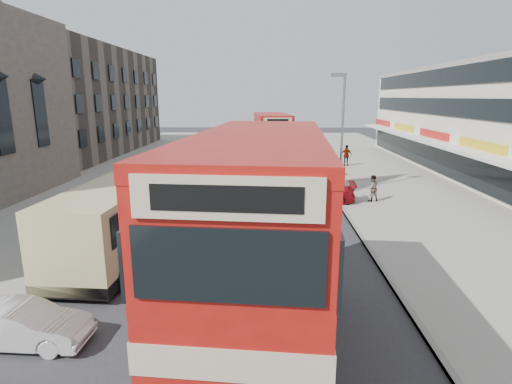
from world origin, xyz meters
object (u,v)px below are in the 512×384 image
(street_lamp, at_px, (341,125))
(coach, at_px, (130,209))
(pedestrian_near, at_px, (372,188))
(pedestrian_far, at_px, (346,155))
(cyclist, at_px, (308,173))
(bus_second, at_px, (272,145))
(car_right_c, at_px, (302,157))
(car_right_a, at_px, (315,192))
(car_right_b, at_px, (306,181))
(bus_main, at_px, (260,253))
(car_left_front, at_px, (23,325))

(street_lamp, distance_m, coach, 15.45)
(street_lamp, distance_m, pedestrian_near, 4.83)
(pedestrian_far, height_order, cyclist, pedestrian_far)
(street_lamp, bearing_deg, cyclist, 114.75)
(coach, xyz_separation_m, pedestrian_near, (12.76, 7.84, -0.71))
(bus_second, distance_m, car_right_c, 7.50)
(street_lamp, relative_size, car_right_a, 1.65)
(car_right_c, relative_size, cyclist, 1.91)
(car_right_b, xyz_separation_m, pedestrian_near, (3.78, -4.27, 0.45))
(bus_second, xyz_separation_m, car_right_b, (2.49, -4.59, -2.11))
(car_right_c, bearing_deg, pedestrian_far, 63.79)
(bus_second, xyz_separation_m, pedestrian_far, (7.15, 4.63, -1.52))
(street_lamp, distance_m, bus_second, 8.13)
(bus_second, height_order, pedestrian_near, bus_second)
(car_right_a, distance_m, car_right_b, 4.33)
(bus_second, bearing_deg, car_right_c, -120.97)
(bus_main, height_order, bus_second, bus_main)
(pedestrian_far, bearing_deg, pedestrian_near, -101.76)
(street_lamp, bearing_deg, coach, -137.00)
(car_right_a, bearing_deg, car_right_b, -173.20)
(car_right_a, distance_m, car_right_c, 15.46)
(street_lamp, relative_size, bus_main, 0.78)
(pedestrian_near, bearing_deg, car_right_c, -92.66)
(car_right_b, distance_m, car_right_c, 11.15)
(street_lamp, bearing_deg, bus_second, 125.81)
(bus_main, relative_size, car_left_front, 2.92)
(coach, xyz_separation_m, car_right_c, (9.57, 23.23, -1.03))
(car_left_front, height_order, car_right_c, car_right_c)
(coach, height_order, car_right_a, coach)
(car_right_c, distance_m, pedestrian_near, 15.73)
(car_left_front, relative_size, cyclist, 1.69)
(car_right_a, distance_m, cyclist, 6.33)
(street_lamp, relative_size, car_right_c, 2.02)
(coach, relative_size, cyclist, 5.26)
(car_left_front, xyz_separation_m, pedestrian_far, (14.06, 28.89, 0.55))
(car_left_front, distance_m, car_right_c, 32.38)
(bus_main, xyz_separation_m, pedestrian_near, (6.75, 15.92, -1.97))
(bus_main, xyz_separation_m, car_right_c, (3.56, 31.32, -2.28))
(car_right_b, distance_m, pedestrian_near, 5.72)
(car_right_b, xyz_separation_m, pedestrian_far, (4.65, 9.23, 0.59))
(street_lamp, bearing_deg, bus_main, -105.40)
(street_lamp, xyz_separation_m, cyclist, (-1.74, 3.78, -4.04))
(car_right_b, bearing_deg, cyclist, 165.92)
(bus_main, bearing_deg, cyclist, -94.43)
(pedestrian_near, bearing_deg, bus_main, 52.65)
(bus_main, distance_m, coach, 10.15)
(coach, bearing_deg, car_right_c, 70.55)
(car_right_c, bearing_deg, street_lamp, 5.56)
(bus_second, height_order, car_right_a, bus_second)
(coach, bearing_deg, car_left_front, -90.34)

